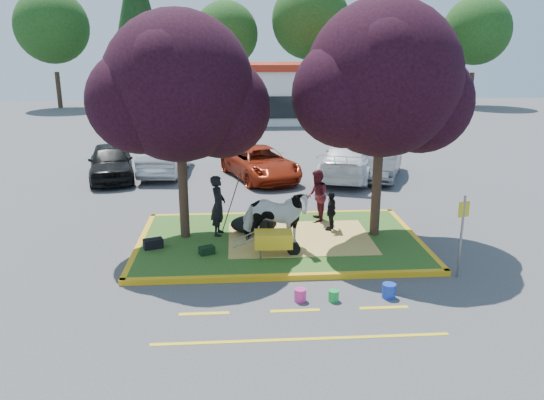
{
  "coord_description": "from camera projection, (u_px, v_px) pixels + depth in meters",
  "views": [
    {
      "loc": [
        -1.24,
        -14.71,
        5.61
      ],
      "look_at": [
        -0.19,
        0.5,
        1.2
      ],
      "focal_mm": 35.0,
      "sensor_mm": 36.0,
      "label": 1
    }
  ],
  "objects": [
    {
      "name": "car_silver",
      "position": [
        166.0,
        157.0,
        24.17
      ],
      "size": [
        2.02,
        4.88,
        1.57
      ],
      "primitive_type": "imported",
      "rotation": [
        0.0,
        0.0,
        3.07
      ],
      "color": "#9DA1A5",
      "rests_on": "ground"
    },
    {
      "name": "fire_lane_stripe_b",
      "position": [
        295.0,
        311.0,
        11.72
      ],
      "size": [
        1.1,
        0.12,
        0.01
      ],
      "primitive_type": "cube",
      "color": "yellow",
      "rests_on": "ground"
    },
    {
      "name": "bucket_blue",
      "position": [
        389.0,
        291.0,
        12.29
      ],
      "size": [
        0.32,
        0.32,
        0.34
      ],
      "primitive_type": "cylinder",
      "rotation": [
        0.0,
        0.0,
        -0.02
      ],
      "color": "#1737B8",
      "rests_on": "ground"
    },
    {
      "name": "car_red",
      "position": [
        260.0,
        163.0,
        23.32
      ],
      "size": [
        3.83,
        5.51,
        1.4
      ],
      "primitive_type": "imported",
      "rotation": [
        0.0,
        0.0,
        0.33
      ],
      "color": "maroon",
      "rests_on": "ground"
    },
    {
      "name": "calf",
      "position": [
        251.0,
        224.0,
        16.14
      ],
      "size": [
        1.26,
        0.73,
        0.54
      ],
      "primitive_type": "ellipsoid",
      "rotation": [
        0.0,
        0.0,
        -0.02
      ],
      "color": "black",
      "rests_on": "median_island"
    },
    {
      "name": "fire_lane_stripe_c",
      "position": [
        384.0,
        308.0,
        11.85
      ],
      "size": [
        1.1,
        0.12,
        0.01
      ],
      "primitive_type": "cube",
      "color": "yellow",
      "rests_on": "ground"
    },
    {
      "name": "straw_bedding",
      "position": [
        300.0,
        238.0,
        15.74
      ],
      "size": [
        4.2,
        3.0,
        0.01
      ],
      "primitive_type": "cube",
      "color": "#ECC961",
      "rests_on": "median_island"
    },
    {
      "name": "bucket_green",
      "position": [
        334.0,
        296.0,
        12.13
      ],
      "size": [
        0.31,
        0.31,
        0.26
      ],
      "primitive_type": "cylinder",
      "rotation": [
        0.0,
        0.0,
        -0.34
      ],
      "color": "green",
      "rests_on": "ground"
    },
    {
      "name": "ground",
      "position": [
        279.0,
        243.0,
        15.74
      ],
      "size": [
        90.0,
        90.0,
        0.0
      ],
      "primitive_type": "plane",
      "color": "#424244",
      "rests_on": "ground"
    },
    {
      "name": "cow",
      "position": [
        275.0,
        218.0,
        14.86
      ],
      "size": [
        2.18,
        1.5,
        1.68
      ],
      "primitive_type": "imported",
      "rotation": [
        0.0,
        0.0,
        1.24
      ],
      "color": "silver",
      "rests_on": "median_island"
    },
    {
      "name": "tree_purple_right",
      "position": [
        383.0,
        86.0,
        14.84
      ],
      "size": [
        5.3,
        4.4,
        6.82
      ],
      "color": "black",
      "rests_on": "median_island"
    },
    {
      "name": "sign_post",
      "position": [
        462.0,
        229.0,
        13.08
      ],
      "size": [
        0.3,
        0.1,
        2.13
      ],
      "rotation": [
        0.0,
        0.0,
        0.25
      ],
      "color": "slate",
      "rests_on": "ground"
    },
    {
      "name": "curb_near",
      "position": [
        288.0,
        277.0,
        13.25
      ],
      "size": [
        8.3,
        0.16,
        0.15
      ],
      "primitive_type": "cube",
      "color": "#ECA913",
      "rests_on": "ground"
    },
    {
      "name": "curb_right",
      "position": [
        414.0,
        238.0,
        15.99
      ],
      "size": [
        0.16,
        5.3,
        0.15
      ],
      "primitive_type": "cube",
      "color": "#ECA913",
      "rests_on": "ground"
    },
    {
      "name": "visitor_a",
      "position": [
        317.0,
        196.0,
        17.06
      ],
      "size": [
        0.68,
        0.85,
        1.69
      ],
      "primitive_type": "imported",
      "rotation": [
        0.0,
        0.0,
        -1.62
      ],
      "color": "#4F1623",
      "rests_on": "median_island"
    },
    {
      "name": "wheelbarrow",
      "position": [
        274.0,
        240.0,
        14.26
      ],
      "size": [
        1.84,
        0.63,
        0.69
      ],
      "rotation": [
        0.0,
        0.0,
        -0.02
      ],
      "color": "black",
      "rests_on": "median_island"
    },
    {
      "name": "fire_lane_long",
      "position": [
        302.0,
        339.0,
        10.57
      ],
      "size": [
        6.0,
        0.1,
        0.01
      ],
      "primitive_type": "cube",
      "color": "yellow",
      "rests_on": "ground"
    },
    {
      "name": "treeline",
      "position": [
        260.0,
        24.0,
        49.72
      ],
      "size": [
        46.58,
        7.8,
        14.63
      ],
      "color": "black",
      "rests_on": "ground"
    },
    {
      "name": "bucket_pink",
      "position": [
        300.0,
        295.0,
        12.13
      ],
      "size": [
        0.3,
        0.3,
        0.3
      ],
      "primitive_type": "cylinder",
      "rotation": [
        0.0,
        0.0,
        0.09
      ],
      "color": "#CE2D8B",
      "rests_on": "ground"
    },
    {
      "name": "curb_far",
      "position": [
        273.0,
        215.0,
        18.19
      ],
      "size": [
        8.3,
        0.16,
        0.15
      ],
      "primitive_type": "cube",
      "color": "#ECA913",
      "rests_on": "ground"
    },
    {
      "name": "gear_bag_dark",
      "position": [
        153.0,
        244.0,
        14.92
      ],
      "size": [
        0.6,
        0.46,
        0.27
      ],
      "primitive_type": "cube",
      "rotation": [
        0.0,
        0.0,
        0.36
      ],
      "color": "black",
      "rests_on": "median_island"
    },
    {
      "name": "car_grey",
      "position": [
        380.0,
        161.0,
        23.51
      ],
      "size": [
        3.1,
        4.73,
        1.47
      ],
      "primitive_type": "imported",
      "rotation": [
        0.0,
        0.0,
        -0.38
      ],
      "color": "#585A5F",
      "rests_on": "ground"
    },
    {
      "name": "visitor_b",
      "position": [
        331.0,
        211.0,
        16.25
      ],
      "size": [
        0.6,
        0.78,
        1.23
      ],
      "primitive_type": "imported",
      "rotation": [
        0.0,
        0.0,
        -2.04
      ],
      "color": "black",
      "rests_on": "median_island"
    },
    {
      "name": "retail_building",
      "position": [
        276.0,
        91.0,
        42.07
      ],
      "size": [
        20.4,
        8.4,
        4.4
      ],
      "color": "silver",
      "rests_on": "ground"
    },
    {
      "name": "fire_lane_stripe_a",
      "position": [
        204.0,
        314.0,
        11.58
      ],
      "size": [
        1.1,
        0.12,
        0.01
      ],
      "primitive_type": "cube",
      "color": "yellow",
      "rests_on": "ground"
    },
    {
      "name": "car_white",
      "position": [
        348.0,
        161.0,
        23.41
      ],
      "size": [
        3.84,
        5.82,
        1.57
      ],
      "primitive_type": "imported",
      "rotation": [
        0.0,
        0.0,
        2.81
      ],
      "color": "white",
      "rests_on": "ground"
    },
    {
      "name": "gear_bag_green",
      "position": [
        207.0,
        250.0,
        14.5
      ],
      "size": [
        0.48,
        0.4,
        0.22
      ],
      "primitive_type": "cube",
      "rotation": [
        0.0,
        0.0,
        0.43
      ],
      "color": "black",
      "rests_on": "median_island"
    },
    {
      "name": "handler",
      "position": [
        218.0,
        205.0,
        15.81
      ],
      "size": [
        0.54,
        0.72,
        1.82
      ],
      "primitive_type": "imported",
      "rotation": [
        0.0,
        0.0,
        1.41
      ],
      "color": "black",
      "rests_on": "median_island"
    },
    {
      "name": "car_black",
      "position": [
        111.0,
        162.0,
        23.2
      ],
      "size": [
        2.78,
        4.85,
        1.56
      ],
      "primitive_type": "imported",
      "rotation": [
        0.0,
        0.0,
        0.22
      ],
      "color": "black",
      "rests_on": "ground"
    },
    {
      "name": "median_island",
      "position": [
        279.0,
        241.0,
        15.72
      ],
      "size": [
        8.0,
        5.0,
        0.15
      ],
      "primitive_type": "cube",
      "color": "#254E18",
      "rests_on": "ground"
    },
    {
      "name": "curb_left",
      "position": [
        140.0,
        244.0,
        15.45
      ],
      "size": [
        0.16,
        5.3,
        0.15
      ],
      "primitive_type": "cube",
      "color": "#ECA913",
      "rests_on": "ground"
    },
    {
      "name": "tree_purple_left",
      "position": [
        179.0,
        94.0,
        14.71
      ],
      "size": [
        5.06,
        4.2,
        6.51
      ],
      "color": "black",
      "rests_on": "median_island"
    }
  ]
}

